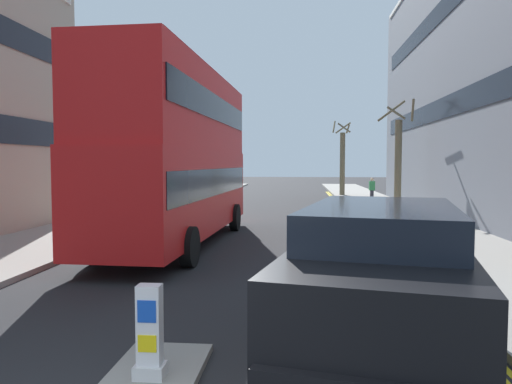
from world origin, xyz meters
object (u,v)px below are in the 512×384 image
object	(u,v)px
double_decker_bus_away	(179,151)
taxi_minivan	(380,294)
pedestrian_far	(372,190)
keep_left_bollard	(150,335)

from	to	relation	value
double_decker_bus_away	taxi_minivan	bearing A→B (deg)	-62.92
taxi_minivan	pedestrian_far	distance (m)	24.19
keep_left_bollard	pedestrian_far	world-z (taller)	pedestrian_far
keep_left_bollard	double_decker_bus_away	xyz separation A→B (m)	(-2.13, 9.86, 2.42)
taxi_minivan	pedestrian_far	xyz separation A→B (m)	(3.44, 23.94, -0.08)
taxi_minivan	pedestrian_far	world-z (taller)	taxi_minivan
double_decker_bus_away	keep_left_bollard	bearing A→B (deg)	-77.84
pedestrian_far	keep_left_bollard	bearing A→B (deg)	-104.24
double_decker_bus_away	taxi_minivan	world-z (taller)	double_decker_bus_away
keep_left_bollard	pedestrian_far	distance (m)	25.09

